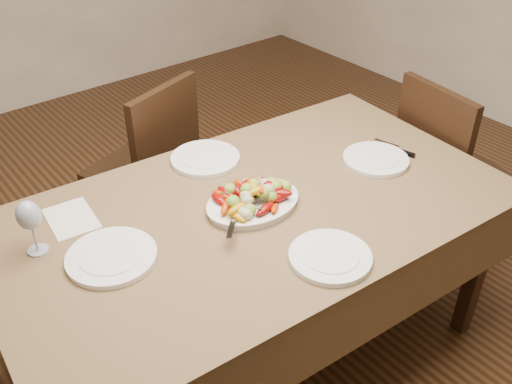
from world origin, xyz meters
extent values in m
plane|color=#3B2312|center=(0.00, 0.00, 0.00)|extent=(6.00, 6.00, 0.00)
cube|color=brown|center=(-0.21, 0.05, 0.38)|extent=(1.92, 1.18, 0.76)
ellipsoid|color=white|center=(-0.22, 0.05, 0.77)|extent=(0.36, 0.28, 0.02)
cylinder|color=white|center=(-0.74, 0.11, 0.77)|extent=(0.29, 0.29, 0.02)
cylinder|color=white|center=(0.35, -0.02, 0.77)|extent=(0.26, 0.26, 0.02)
cylinder|color=white|center=(-0.17, 0.42, 0.77)|extent=(0.28, 0.28, 0.02)
cylinder|color=white|center=(-0.21, -0.32, 0.77)|extent=(0.26, 0.26, 0.02)
cube|color=silver|center=(-0.76, 0.39, 0.76)|extent=(0.17, 0.23, 0.00)
camera|label=1|loc=(-1.25, -1.23, 1.95)|focal=40.00mm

